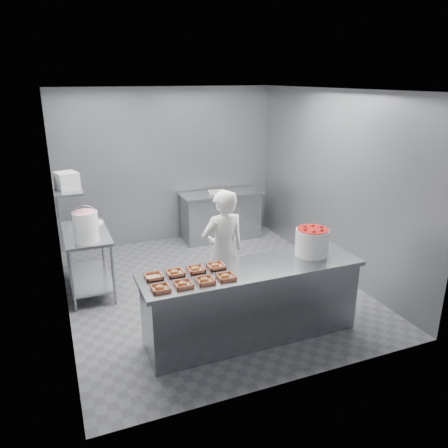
{
  "coord_description": "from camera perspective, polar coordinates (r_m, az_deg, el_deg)",
  "views": [
    {
      "loc": [
        -2.01,
        -5.43,
        2.96
      ],
      "look_at": [
        0.11,
        -0.2,
        1.05
      ],
      "focal_mm": 35.0,
      "sensor_mm": 36.0,
      "label": 1
    }
  ],
  "objects": [
    {
      "name": "worker",
      "position": [
        5.63,
        -0.12,
        -3.62
      ],
      "size": [
        0.64,
        0.46,
        1.64
      ],
      "primitive_type": "imported",
      "rotation": [
        0.0,
        0.0,
        3.25
      ],
      "color": "white",
      "rests_on": "ground"
    },
    {
      "name": "tray_5",
      "position": [
        4.83,
        -6.43,
        -6.32
      ],
      "size": [
        0.19,
        0.18,
        0.06
      ],
      "color": "tan",
      "rests_on": "service_counter"
    },
    {
      "name": "appliance",
      "position": [
        6.06,
        -19.84,
        5.37
      ],
      "size": [
        0.32,
        0.35,
        0.22
      ],
      "primitive_type": "cube",
      "rotation": [
        0.0,
        0.0,
        0.28
      ],
      "color": "gray",
      "rests_on": "wall_shelf"
    },
    {
      "name": "tray_2",
      "position": [
        4.63,
        -2.51,
        -7.35
      ],
      "size": [
        0.19,
        0.18,
        0.06
      ],
      "color": "tan",
      "rests_on": "service_counter"
    },
    {
      "name": "glaze_bucket",
      "position": [
        5.95,
        -17.6,
        -0.26
      ],
      "size": [
        0.34,
        0.32,
        0.49
      ],
      "color": "white",
      "rests_on": "prep_table"
    },
    {
      "name": "tray_7",
      "position": [
        4.97,
        -1.08,
        -5.48
      ],
      "size": [
        0.19,
        0.18,
        0.06
      ],
      "color": "tan",
      "rests_on": "service_counter"
    },
    {
      "name": "rag",
      "position": [
        6.8,
        -17.5,
        0.29
      ],
      "size": [
        0.13,
        0.11,
        0.02
      ],
      "primitive_type": "cube",
      "rotation": [
        0.0,
        0.0,
        -0.02
      ],
      "color": "#CCB28C",
      "rests_on": "prep_table"
    },
    {
      "name": "floor",
      "position": [
        6.5,
        -1.58,
        -8.35
      ],
      "size": [
        4.5,
        4.5,
        0.0
      ],
      "primitive_type": "plane",
      "color": "#4C4C51",
      "rests_on": "ground"
    },
    {
      "name": "tray_4",
      "position": [
        4.78,
        -9.18,
        -6.76
      ],
      "size": [
        0.19,
        0.18,
        0.04
      ],
      "color": "tan",
      "rests_on": "service_counter"
    },
    {
      "name": "service_counter",
      "position": [
        5.19,
        3.69,
        -10.17
      ],
      "size": [
        2.6,
        0.7,
        0.9
      ],
      "color": "slate",
      "rests_on": "ground"
    },
    {
      "name": "wall_left",
      "position": [
        5.65,
        -21.08,
        1.43
      ],
      "size": [
        0.04,
        4.5,
        2.8
      ],
      "primitive_type": "cube",
      "color": "slate",
      "rests_on": "ground"
    },
    {
      "name": "tray_6",
      "position": [
        4.89,
        -3.72,
        -5.9
      ],
      "size": [
        0.19,
        0.18,
        0.06
      ],
      "color": "tan",
      "rests_on": "service_counter"
    },
    {
      "name": "tray_3",
      "position": [
        4.71,
        0.25,
        -6.88
      ],
      "size": [
        0.19,
        0.18,
        0.06
      ],
      "color": "tan",
      "rests_on": "service_counter"
    },
    {
      "name": "wall_right",
      "position": [
        6.93,
        14.06,
        5.15
      ],
      "size": [
        0.04,
        4.5,
        2.8
      ],
      "primitive_type": "cube",
      "color": "slate",
      "rests_on": "ground"
    },
    {
      "name": "wall_shelf",
      "position": [
        6.2,
        -19.77,
        4.47
      ],
      "size": [
        0.35,
        0.9,
        0.03
      ],
      "primitive_type": "cube",
      "color": "slate",
      "rests_on": "wall_left"
    },
    {
      "name": "bucket_lid",
      "position": [
        6.72,
        -16.72,
        0.16
      ],
      "size": [
        0.32,
        0.32,
        0.02
      ],
      "primitive_type": "cylinder",
      "rotation": [
        0.0,
        0.0,
        -0.14
      ],
      "color": "white",
      "rests_on": "prep_table"
    },
    {
      "name": "paper_stack",
      "position": [
        8.12,
        -0.97,
        4.2
      ],
      "size": [
        0.35,
        0.29,
        0.05
      ],
      "primitive_type": "cube",
      "rotation": [
        0.0,
        0.0,
        -0.26
      ],
      "color": "silver",
      "rests_on": "back_counter"
    },
    {
      "name": "back_counter",
      "position": [
        8.28,
        -0.39,
        1.1
      ],
      "size": [
        1.5,
        0.6,
        0.9
      ],
      "color": "slate",
      "rests_on": "ground"
    },
    {
      "name": "tray_1",
      "position": [
        4.57,
        -5.38,
        -7.83
      ],
      "size": [
        0.19,
        0.18,
        0.06
      ],
      "color": "tan",
      "rests_on": "service_counter"
    },
    {
      "name": "prep_table",
      "position": [
        6.49,
        -17.36,
        -3.56
      ],
      "size": [
        0.6,
        1.2,
        0.9
      ],
      "color": "slate",
      "rests_on": "ground"
    },
    {
      "name": "tray_0",
      "position": [
        4.52,
        -8.32,
        -8.29
      ],
      "size": [
        0.19,
        0.18,
        0.06
      ],
      "color": "tan",
      "rests_on": "service_counter"
    },
    {
      "name": "strawberry_tub",
      "position": [
        5.37,
        11.43,
        -2.18
      ],
      "size": [
        0.4,
        0.4,
        0.33
      ],
      "color": "white",
      "rests_on": "service_counter"
    },
    {
      "name": "ceiling",
      "position": [
        5.79,
        -1.84,
        17.14
      ],
      "size": [
        4.5,
        4.5,
        0.0
      ],
      "primitive_type": "plane",
      "rotation": [
        3.14,
        0.0,
        0.0
      ],
      "color": "white",
      "rests_on": "wall_back"
    },
    {
      "name": "wall_back",
      "position": [
        8.09,
        -7.32,
        7.46
      ],
      "size": [
        4.0,
        0.04,
        2.8
      ],
      "primitive_type": "cube",
      "color": "slate",
      "rests_on": "ground"
    }
  ]
}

